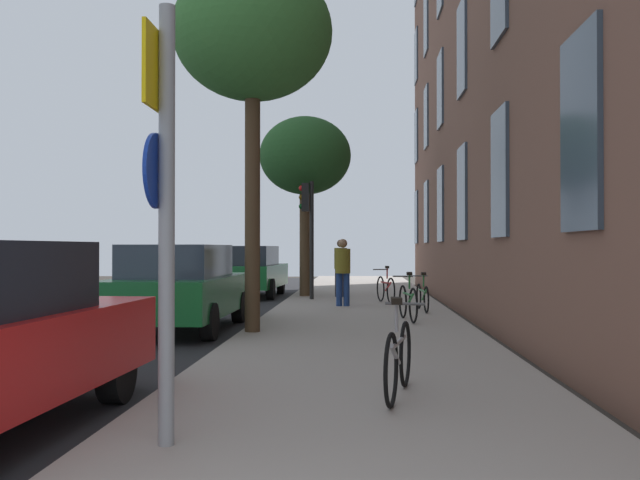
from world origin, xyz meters
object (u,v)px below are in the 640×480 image
(traffic_light, at_px, (308,218))
(car_1, at_px, (180,286))
(tree_near, at_px, (253,35))
(pedestrian_1, at_px, (341,264))
(car_2, at_px, (249,271))
(sign_post, at_px, (163,192))
(tree_far, at_px, (305,157))
(bicycle_2, at_px, (422,296))
(bicycle_3, at_px, (386,288))
(bicycle_0, at_px, (399,358))
(bicycle_1, at_px, (408,302))
(pedestrian_0, at_px, (343,268))

(traffic_light, distance_m, car_1, 7.09)
(tree_near, relative_size, pedestrian_1, 3.77)
(tree_near, bearing_deg, car_2, 99.61)
(sign_post, relative_size, traffic_light, 0.97)
(tree_far, relative_size, pedestrian_1, 3.20)
(bicycle_2, relative_size, car_1, 0.38)
(bicycle_3, bearing_deg, pedestrian_1, 119.31)
(sign_post, xyz_separation_m, car_1, (-1.93, 7.73, -1.14))
(sign_post, bearing_deg, bicycle_0, 43.36)
(traffic_light, relative_size, bicycle_2, 1.97)
(bicycle_1, bearing_deg, tree_far, 110.56)
(car_2, bearing_deg, traffic_light, -48.28)
(car_2, bearing_deg, pedestrian_0, -55.91)
(bicycle_1, distance_m, car_1, 4.47)
(tree_far, height_order, bicycle_2, tree_far)
(pedestrian_0, bearing_deg, tree_near, -105.31)
(traffic_light, xyz_separation_m, car_1, (-1.92, -6.64, -1.57))
(bicycle_3, height_order, pedestrian_0, pedestrian_0)
(bicycle_1, height_order, bicycle_3, bicycle_3)
(bicycle_2, bearing_deg, bicycle_0, -96.70)
(bicycle_1, bearing_deg, pedestrian_0, 112.25)
(tree_far, distance_m, bicycle_1, 8.34)
(traffic_light, bearing_deg, car_2, 131.72)
(tree_far, height_order, pedestrian_0, tree_far)
(sign_post, distance_m, tree_far, 15.83)
(tree_far, bearing_deg, car_2, 151.37)
(traffic_light, distance_m, bicycle_1, 6.45)
(pedestrian_1, xyz_separation_m, car_2, (-2.98, 1.38, -0.25))
(sign_post, bearing_deg, pedestrian_1, 86.64)
(traffic_light, bearing_deg, sign_post, -89.97)
(sign_post, xyz_separation_m, bicycle_1, (2.42, 8.71, -1.49))
(traffic_light, relative_size, tree_far, 0.61)
(sign_post, xyz_separation_m, car_2, (-2.08, 16.69, -1.15))
(sign_post, relative_size, car_2, 0.77)
(bicycle_2, xyz_separation_m, bicycle_3, (-0.76, 2.25, 0.03))
(bicycle_3, height_order, pedestrian_1, pedestrian_1)
(traffic_light, relative_size, pedestrian_0, 1.99)
(car_1, bearing_deg, pedestrian_0, 55.71)
(bicycle_0, xyz_separation_m, pedestrian_1, (-0.93, 13.58, 0.59))
(pedestrian_1, bearing_deg, bicycle_3, -60.69)
(sign_post, distance_m, pedestrian_1, 15.36)
(tree_far, relative_size, bicycle_2, 3.20)
(bicycle_0, relative_size, car_2, 0.39)
(bicycle_2, relative_size, pedestrian_0, 1.01)
(tree_near, bearing_deg, pedestrian_0, 74.69)
(car_2, bearing_deg, sign_post, -82.90)
(tree_far, bearing_deg, traffic_light, -82.06)
(pedestrian_1, height_order, car_2, pedestrian_1)
(tree_near, relative_size, car_1, 1.45)
(traffic_light, height_order, bicycle_0, traffic_light)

